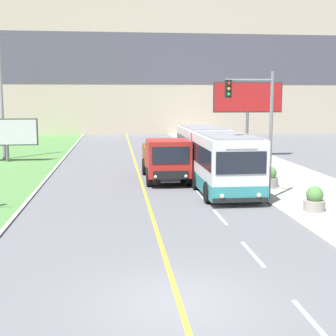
% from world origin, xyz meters
% --- Properties ---
extents(ground_plane, '(300.00, 300.00, 0.00)m').
position_xyz_m(ground_plane, '(0.00, 0.00, 0.00)').
color(ground_plane, slate).
extents(lane_marking_centre, '(2.88, 140.00, 0.01)m').
position_xyz_m(lane_marking_centre, '(0.32, 1.45, 0.00)').
color(lane_marking_centre, gold).
rests_on(lane_marking_centre, ground_plane).
extents(apartment_block_background, '(80.00, 8.04, 18.82)m').
position_xyz_m(apartment_block_background, '(0.00, 55.84, 9.41)').
color(apartment_block_background, '#BCAD93').
rests_on(apartment_block_background, ground_plane).
extents(city_bus, '(2.70, 11.99, 3.05)m').
position_xyz_m(city_bus, '(3.96, 15.04, 1.55)').
color(city_bus, silver).
rests_on(city_bus, ground_plane).
extents(dump_truck, '(2.44, 6.91, 2.52)m').
position_xyz_m(dump_truck, '(1.43, 15.95, 1.27)').
color(dump_truck, black).
rests_on(dump_truck, ground_plane).
extents(utility_pole_far, '(1.80, 0.28, 10.56)m').
position_xyz_m(utility_pole_far, '(-10.20, 27.33, 5.34)').
color(utility_pole_far, '#9E9E99').
rests_on(utility_pole_far, ground_plane).
extents(traffic_light_mast, '(2.28, 0.32, 6.02)m').
position_xyz_m(traffic_light_mast, '(5.09, 10.58, 3.83)').
color(traffic_light_mast, slate).
rests_on(traffic_light_mast, ground_plane).
extents(billboard_large, '(5.65, 0.24, 6.07)m').
position_xyz_m(billboard_large, '(9.17, 26.53, 4.66)').
color(billboard_large, '#59595B').
rests_on(billboard_large, ground_plane).
extents(billboard_small, '(4.61, 0.24, 3.28)m').
position_xyz_m(billboard_small, '(-9.59, 25.78, 2.21)').
color(billboard_small, '#59595B').
rests_on(billboard_small, ground_plane).
extents(planter_round_near, '(0.90, 0.90, 1.05)m').
position_xyz_m(planter_round_near, '(6.89, 8.11, 0.54)').
color(planter_round_near, gray).
rests_on(planter_round_near, sidewalk_right).
extents(planter_round_second, '(0.91, 0.91, 1.11)m').
position_xyz_m(planter_round_second, '(6.75, 13.52, 0.57)').
color(planter_round_second, gray).
rests_on(planter_round_second, sidewalk_right).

